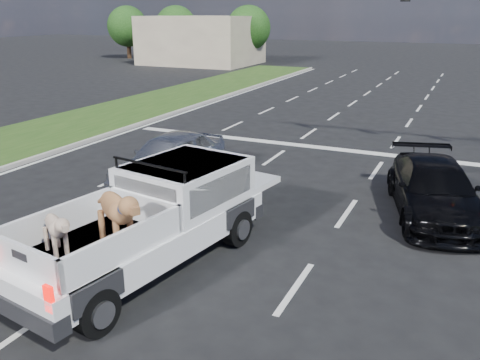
# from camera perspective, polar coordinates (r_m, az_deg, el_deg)

# --- Properties ---
(ground) EXTENTS (160.00, 160.00, 0.00)m
(ground) POSITION_cam_1_polar(r_m,az_deg,el_deg) (10.17, -3.32, -9.93)
(ground) COLOR black
(ground) RESTS_ON ground
(road_markings) EXTENTS (17.75, 60.00, 0.01)m
(road_markings) POSITION_cam_1_polar(r_m,az_deg,el_deg) (15.80, 7.88, 0.49)
(road_markings) COLOR silver
(road_markings) RESTS_ON ground
(grass_median_left) EXTENTS (5.00, 60.00, 0.10)m
(grass_median_left) POSITION_cam_1_polar(r_m,az_deg,el_deg) (21.54, -23.34, 4.10)
(grass_median_left) COLOR #224515
(grass_median_left) RESTS_ON ground
(curb_left) EXTENTS (0.15, 60.00, 0.14)m
(curb_left) POSITION_cam_1_polar(r_m,az_deg,el_deg) (19.81, -18.54, 3.57)
(curb_left) COLOR #A39D95
(curb_left) RESTS_ON ground
(building_left) EXTENTS (10.00, 8.00, 4.40)m
(building_left) POSITION_cam_1_polar(r_m,az_deg,el_deg) (50.20, -4.35, 15.39)
(building_left) COLOR #C0B293
(building_left) RESTS_ON ground
(tree_far_a) EXTENTS (4.20, 4.20, 5.40)m
(tree_far_a) POSITION_cam_1_polar(r_m,az_deg,el_deg) (57.28, -12.53, 16.49)
(tree_far_a) COLOR #332114
(tree_far_a) RESTS_ON ground
(tree_far_b) EXTENTS (4.20, 4.20, 5.40)m
(tree_far_b) POSITION_cam_1_polar(r_m,az_deg,el_deg) (53.90, -7.19, 16.67)
(tree_far_b) COLOR #332114
(tree_far_b) RESTS_ON ground
(tree_far_c) EXTENTS (4.20, 4.20, 5.40)m
(tree_far_c) POSITION_cam_1_polar(r_m,az_deg,el_deg) (50.17, 0.96, 16.68)
(tree_far_c) COLOR #332114
(tree_far_c) RESTS_ON ground
(pickup_truck) EXTENTS (2.88, 5.84, 2.09)m
(pickup_truck) POSITION_cam_1_polar(r_m,az_deg,el_deg) (10.10, -9.93, -4.26)
(pickup_truck) COLOR black
(pickup_truck) RESTS_ON ground
(silver_sedan) EXTENTS (1.95, 4.42, 1.48)m
(silver_sedan) POSITION_cam_1_polar(r_m,az_deg,el_deg) (15.00, -7.86, 2.44)
(silver_sedan) COLOR silver
(silver_sedan) RESTS_ON ground
(black_coupe) EXTENTS (3.04, 4.95, 1.34)m
(black_coupe) POSITION_cam_1_polar(r_m,az_deg,el_deg) (13.31, 20.98, -1.03)
(black_coupe) COLOR black
(black_coupe) RESTS_ON ground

